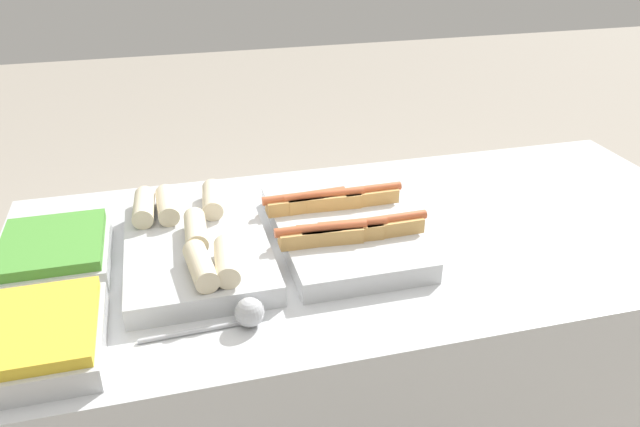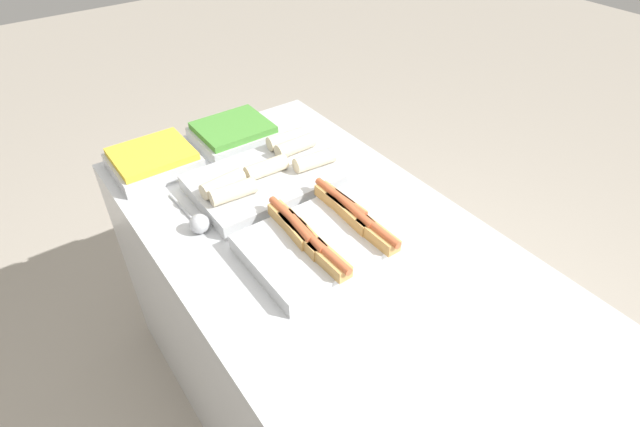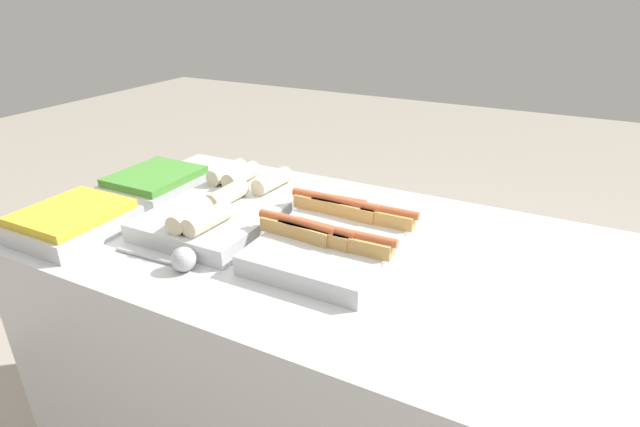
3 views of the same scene
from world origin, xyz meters
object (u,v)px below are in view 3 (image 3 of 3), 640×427
object	(u,v)px
tray_hotdogs	(338,233)
tray_side_back	(156,184)
tray_wraps	(228,207)
serving_spoon_near	(180,259)
tray_side_front	(73,221)

from	to	relation	value
tray_hotdogs	tray_side_back	size ratio (longest dim) A/B	1.77
tray_hotdogs	tray_side_back	bearing A→B (deg)	175.95
tray_side_back	tray_wraps	bearing A→B (deg)	-7.53
tray_side_back	serving_spoon_near	size ratio (longest dim) A/B	1.11
tray_side_front	serving_spoon_near	world-z (taller)	tray_side_front
tray_hotdogs	serving_spoon_near	distance (m)	0.40
tray_hotdogs	tray_side_front	xyz separation A→B (m)	(-0.67, -0.26, -0.00)
tray_side_front	tray_side_back	world-z (taller)	same
tray_wraps	tray_side_front	xyz separation A→B (m)	(-0.32, -0.27, -0.00)
serving_spoon_near	tray_hotdogs	bearing A→B (deg)	44.77
tray_side_back	tray_hotdogs	bearing A→B (deg)	-4.05
tray_side_front	serving_spoon_near	xyz separation A→B (m)	(0.39, -0.01, -0.01)
tray_hotdogs	tray_side_front	size ratio (longest dim) A/B	1.77
tray_wraps	serving_spoon_near	size ratio (longest dim) A/B	1.94
tray_side_front	tray_side_back	bearing A→B (deg)	90.00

